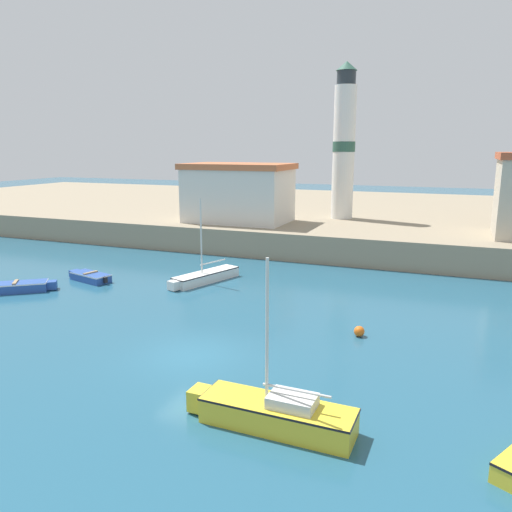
# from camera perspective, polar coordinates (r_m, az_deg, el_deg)

# --- Properties ---
(ground_plane) EXTENTS (200.00, 200.00, 0.00)m
(ground_plane) POSITION_cam_1_polar(r_m,az_deg,el_deg) (21.53, -7.38, -11.18)
(ground_plane) COLOR #235670
(quay_seawall) EXTENTS (120.00, 40.00, 2.13)m
(quay_seawall) POSITION_cam_1_polar(r_m,az_deg,el_deg) (56.74, 11.79, 4.45)
(quay_seawall) COLOR gray
(quay_seawall) RESTS_ON ground
(sailboat_white_0) EXTENTS (2.74, 5.50, 5.46)m
(sailboat_white_0) POSITION_cam_1_polar(r_m,az_deg,el_deg) (32.49, -5.85, -2.32)
(sailboat_white_0) COLOR white
(sailboat_white_0) RESTS_ON ground
(sailboat_yellow_2) EXTENTS (5.49, 1.53, 5.40)m
(sailboat_yellow_2) POSITION_cam_1_polar(r_m,az_deg,el_deg) (16.20, 2.12, -17.42)
(sailboat_yellow_2) COLOR yellow
(sailboat_yellow_2) RESTS_ON ground
(dinghy_blue_3) EXTENTS (3.58, 1.88, 0.60)m
(dinghy_blue_3) POSITION_cam_1_polar(r_m,az_deg,el_deg) (34.44, -18.48, -2.23)
(dinghy_blue_3) COLOR #284C9E
(dinghy_blue_3) RESTS_ON ground
(dinghy_blue_4) EXTENTS (3.85, 3.23, 0.66)m
(dinghy_blue_4) POSITION_cam_1_polar(r_m,az_deg,el_deg) (33.45, -25.55, -3.18)
(dinghy_blue_4) COLOR #284C9E
(dinghy_blue_4) RESTS_ON ground
(mooring_buoy) EXTENTS (0.49, 0.49, 0.49)m
(mooring_buoy) POSITION_cam_1_polar(r_m,az_deg,el_deg) (23.75, 11.71, -8.42)
(mooring_buoy) COLOR orange
(mooring_buoy) RESTS_ON ground
(lighthouse) EXTENTS (2.02, 2.02, 13.81)m
(lighthouse) POSITION_cam_1_polar(r_m,az_deg,el_deg) (46.74, 10.02, 12.47)
(lighthouse) COLOR silver
(lighthouse) RESTS_ON quay_seawall
(harbor_shed_near_wharf) EXTENTS (9.14, 5.87, 5.08)m
(harbor_shed_near_wharf) POSITION_cam_1_polar(r_m,az_deg,el_deg) (44.11, -2.03, 7.27)
(harbor_shed_near_wharf) COLOR silver
(harbor_shed_near_wharf) RESTS_ON quay_seawall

